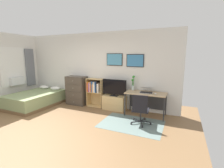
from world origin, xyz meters
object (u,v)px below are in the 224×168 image
(bed, at_px, (36,99))
(dresser, at_px, (77,90))
(tv_stand, at_px, (114,103))
(computer_mouse, at_px, (155,94))
(laptop, at_px, (147,90))
(office_chair, at_px, (140,109))
(television, at_px, (114,88))
(bamboo_vase, at_px, (133,83))
(desk, at_px, (146,96))
(bookshelf, at_px, (95,90))

(bed, height_order, dresser, dresser)
(tv_stand, height_order, computer_mouse, computer_mouse)
(laptop, bearing_deg, office_chair, -94.50)
(television, xyz_separation_m, office_chair, (1.14, -0.84, -0.33))
(computer_mouse, height_order, bamboo_vase, bamboo_vase)
(television, bearing_deg, office_chair, -36.43)
(desk, distance_m, office_chair, 0.85)
(bookshelf, distance_m, tv_stand, 0.90)
(bookshelf, distance_m, office_chair, 2.16)
(bed, bearing_deg, television, 14.45)
(desk, height_order, laptop, laptop)
(office_chair, height_order, laptop, laptop)
(dresser, height_order, bookshelf, dresser)
(dresser, relative_size, desk, 0.88)
(television, relative_size, office_chair, 1.02)
(bed, height_order, bookshelf, bookshelf)
(dresser, relative_size, television, 1.25)
(bookshelf, bearing_deg, computer_mouse, -5.96)
(bed, relative_size, office_chair, 2.31)
(laptop, bearing_deg, tv_stand, 171.69)
(bookshelf, relative_size, computer_mouse, 10.05)
(computer_mouse, bearing_deg, laptop, 154.37)
(tv_stand, bearing_deg, computer_mouse, -7.64)
(bookshelf, xyz_separation_m, laptop, (1.93, -0.09, 0.18))
(computer_mouse, bearing_deg, tv_stand, 172.36)
(bed, xyz_separation_m, tv_stand, (2.92, 0.79, -0.01))
(dresser, relative_size, office_chair, 1.27)
(bookshelf, height_order, computer_mouse, bookshelf)
(desk, height_order, office_chair, office_chair)
(desk, bearing_deg, dresser, 179.75)
(bed, relative_size, television, 2.27)
(television, relative_size, laptop, 1.90)
(dresser, height_order, bamboo_vase, bamboo_vase)
(desk, bearing_deg, bamboo_vase, 165.79)
(bamboo_vase, bearing_deg, office_chair, -62.10)
(dresser, distance_m, television, 1.60)
(tv_stand, xyz_separation_m, desk, (1.11, -0.03, 0.36))
(tv_stand, bearing_deg, laptop, -2.39)
(bookshelf, height_order, television, television)
(tv_stand, bearing_deg, television, -90.00)
(dresser, bearing_deg, bamboo_vase, 2.86)
(tv_stand, xyz_separation_m, television, (-0.00, -0.02, 0.54))
(dresser, height_order, laptop, dresser)
(bed, xyz_separation_m, desk, (4.03, 0.76, 0.35))
(television, bearing_deg, computer_mouse, -6.76)
(tv_stand, bearing_deg, bed, -164.85)
(tv_stand, height_order, bamboo_vase, bamboo_vase)
(laptop, xyz_separation_m, computer_mouse, (0.30, -0.14, -0.05))
(bookshelf, distance_m, computer_mouse, 2.24)
(computer_mouse, bearing_deg, bookshelf, 174.04)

